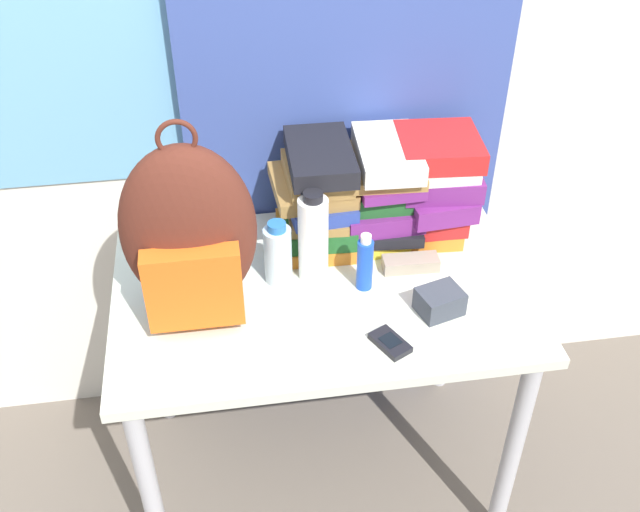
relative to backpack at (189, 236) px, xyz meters
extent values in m
cube|color=silver|center=(0.32, 0.48, 0.25)|extent=(6.00, 0.05, 2.50)
cube|color=#66A3C6|center=(-0.11, 0.45, 0.30)|extent=(1.10, 0.01, 0.80)
cube|color=#384C93|center=(0.45, 0.42, 0.25)|extent=(0.92, 0.04, 2.50)
cube|color=beige|center=(0.32, 0.04, -0.24)|extent=(1.08, 0.71, 0.03)
cylinder|color=#B2B2B7|center=(-0.17, -0.27, -0.63)|extent=(0.05, 0.05, 0.74)
cylinder|color=#B2B2B7|center=(0.80, -0.27, -0.63)|extent=(0.05, 0.05, 0.74)
cylinder|color=#B2B2B7|center=(-0.17, 0.34, -0.63)|extent=(0.05, 0.05, 0.74)
cylinder|color=#B2B2B7|center=(0.80, 0.34, -0.63)|extent=(0.05, 0.05, 0.74)
ellipsoid|color=#512319|center=(0.00, 0.01, 0.01)|extent=(0.32, 0.16, 0.47)
cube|color=#E05B19|center=(0.00, -0.09, -0.08)|extent=(0.23, 0.06, 0.21)
torus|color=#512319|center=(0.00, 0.01, 0.26)|extent=(0.09, 0.01, 0.09)
cube|color=orange|center=(0.34, 0.23, -0.20)|extent=(0.22, 0.25, 0.04)
cube|color=#1E5623|center=(0.34, 0.23, -0.16)|extent=(0.20, 0.25, 0.05)
cube|color=olive|center=(0.34, 0.24, -0.12)|extent=(0.17, 0.26, 0.03)
cube|color=navy|center=(0.34, 0.24, -0.08)|extent=(0.19, 0.25, 0.04)
cube|color=olive|center=(0.33, 0.25, -0.05)|extent=(0.22, 0.24, 0.04)
cube|color=olive|center=(0.34, 0.24, 0.00)|extent=(0.17, 0.22, 0.05)
cube|color=black|center=(0.35, 0.24, 0.05)|extent=(0.17, 0.27, 0.05)
cube|color=yellow|center=(0.52, 0.25, -0.21)|extent=(0.21, 0.27, 0.04)
cube|color=black|center=(0.52, 0.24, -0.17)|extent=(0.23, 0.27, 0.03)
cube|color=#6B2370|center=(0.51, 0.23, -0.13)|extent=(0.22, 0.23, 0.06)
cube|color=#1E5623|center=(0.53, 0.24, -0.07)|extent=(0.18, 0.21, 0.06)
cube|color=#6B2370|center=(0.53, 0.24, -0.03)|extent=(0.18, 0.25, 0.03)
cube|color=olive|center=(0.52, 0.24, 0.00)|extent=(0.21, 0.25, 0.03)
cube|color=silver|center=(0.53, 0.23, 0.04)|extent=(0.17, 0.27, 0.05)
cube|color=orange|center=(0.67, 0.25, -0.20)|extent=(0.17, 0.25, 0.04)
cube|color=red|center=(0.67, 0.23, -0.16)|extent=(0.16, 0.22, 0.05)
cube|color=#6B2370|center=(0.67, 0.24, -0.10)|extent=(0.20, 0.28, 0.06)
cube|color=#6B2370|center=(0.68, 0.24, -0.04)|extent=(0.23, 0.24, 0.06)
cube|color=silver|center=(0.68, 0.25, 0.00)|extent=(0.18, 0.25, 0.02)
cube|color=red|center=(0.67, 0.25, 0.04)|extent=(0.23, 0.23, 0.06)
cylinder|color=silver|center=(0.21, 0.08, -0.14)|extent=(0.07, 0.07, 0.16)
cylinder|color=#286BB7|center=(0.21, 0.08, -0.05)|extent=(0.05, 0.05, 0.02)
cylinder|color=white|center=(0.31, 0.08, -0.10)|extent=(0.08, 0.08, 0.24)
cylinder|color=black|center=(0.31, 0.08, 0.03)|extent=(0.05, 0.05, 0.02)
cylinder|color=blue|center=(0.43, 0.02, -0.15)|extent=(0.04, 0.04, 0.15)
cylinder|color=white|center=(0.43, 0.02, -0.07)|extent=(0.03, 0.03, 0.02)
cube|color=black|center=(0.45, -0.21, -0.22)|extent=(0.10, 0.12, 0.02)
cube|color=black|center=(0.45, -0.21, -0.21)|extent=(0.06, 0.06, 0.00)
cube|color=gray|center=(0.57, 0.07, -0.21)|extent=(0.15, 0.06, 0.04)
cube|color=#383D47|center=(0.60, -0.11, -0.19)|extent=(0.13, 0.11, 0.06)
camera|label=1|loc=(0.09, -1.45, 1.05)|focal=42.00mm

